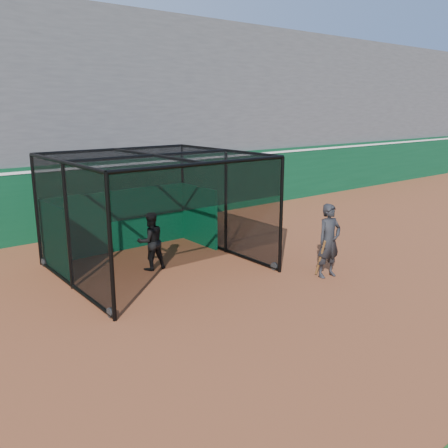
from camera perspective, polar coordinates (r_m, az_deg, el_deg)
ground at (r=11.04m, az=4.52°, el=-9.43°), size 120.00×120.00×0.00m
outfield_wall at (r=17.61m, az=-14.61°, el=3.37°), size 50.00×0.50×2.50m
grandstand at (r=20.85m, az=-19.53°, el=13.42°), size 50.00×7.85×8.95m
batting_cage at (r=12.97m, az=-8.23°, el=1.26°), size 4.95×4.77×3.12m
batter at (r=13.10m, az=-8.81°, el=-2.05°), size 0.83×0.67×1.61m
on_deck_player at (r=12.64m, az=12.51°, el=-2.00°), size 0.77×0.56×1.95m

